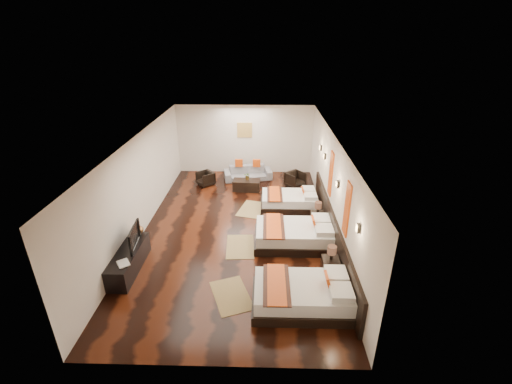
{
  "coord_description": "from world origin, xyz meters",
  "views": [
    {
      "loc": [
        0.83,
        -9.05,
        5.41
      ],
      "look_at": [
        0.58,
        0.29,
        1.1
      ],
      "focal_mm": 24.47,
      "sensor_mm": 36.0,
      "label": 1
    }
  ],
  "objects_px": {
    "bed_near": "(304,294)",
    "bed_mid": "(295,235)",
    "bed_far": "(290,200)",
    "book": "(118,265)",
    "nightstand_a": "(330,265)",
    "armchair_right": "(295,180)",
    "nightstand_b": "(317,217)",
    "armchair_left": "(206,178)",
    "figurine": "(137,229)",
    "coffee_table": "(247,185)",
    "tv": "(131,237)",
    "table_plant": "(248,176)",
    "sofa": "(248,173)",
    "tv_console": "(129,260)"
  },
  "relations": [
    {
      "from": "bed_far",
      "to": "sofa",
      "type": "distance_m",
      "value": 2.85
    },
    {
      "from": "nightstand_a",
      "to": "book",
      "type": "height_order",
      "value": "nightstand_a"
    },
    {
      "from": "sofa",
      "to": "table_plant",
      "type": "xyz_separation_m",
      "value": [
        0.04,
        -0.98,
        0.26
      ]
    },
    {
      "from": "bed_far",
      "to": "book",
      "type": "relative_size",
      "value": 5.71
    },
    {
      "from": "armchair_left",
      "to": "coffee_table",
      "type": "xyz_separation_m",
      "value": [
        1.61,
        -0.45,
        -0.07
      ]
    },
    {
      "from": "coffee_table",
      "to": "bed_far",
      "type": "bearing_deg",
      "value": -41.34
    },
    {
      "from": "tv_console",
      "to": "sofa",
      "type": "bearing_deg",
      "value": 65.85
    },
    {
      "from": "armchair_right",
      "to": "table_plant",
      "type": "relative_size",
      "value": 2.33
    },
    {
      "from": "bed_mid",
      "to": "figurine",
      "type": "xyz_separation_m",
      "value": [
        -4.2,
        -0.49,
        0.42
      ]
    },
    {
      "from": "coffee_table",
      "to": "table_plant",
      "type": "xyz_separation_m",
      "value": [
        0.04,
        0.07,
        0.34
      ]
    },
    {
      "from": "nightstand_b",
      "to": "book",
      "type": "height_order",
      "value": "nightstand_b"
    },
    {
      "from": "figurine",
      "to": "armchair_right",
      "type": "bearing_deg",
      "value": 44.66
    },
    {
      "from": "bed_mid",
      "to": "table_plant",
      "type": "bearing_deg",
      "value": 112.35
    },
    {
      "from": "sofa",
      "to": "bed_mid",
      "type": "bearing_deg",
      "value": -82.88
    },
    {
      "from": "nightstand_a",
      "to": "tv_console",
      "type": "bearing_deg",
      "value": 179.39
    },
    {
      "from": "armchair_right",
      "to": "bed_far",
      "type": "bearing_deg",
      "value": -139.5
    },
    {
      "from": "bed_near",
      "to": "armchair_right",
      "type": "relative_size",
      "value": 3.38
    },
    {
      "from": "bed_near",
      "to": "nightstand_a",
      "type": "bearing_deg",
      "value": 55.08
    },
    {
      "from": "bed_far",
      "to": "armchair_left",
      "type": "distance_m",
      "value": 3.62
    },
    {
      "from": "nightstand_b",
      "to": "book",
      "type": "distance_m",
      "value": 5.75
    },
    {
      "from": "sofa",
      "to": "armchair_right",
      "type": "bearing_deg",
      "value": -31.36
    },
    {
      "from": "bed_near",
      "to": "sofa",
      "type": "xyz_separation_m",
      "value": [
        -1.54,
        7.05,
        -0.01
      ]
    },
    {
      "from": "book",
      "to": "sofa",
      "type": "distance_m",
      "value": 7.05
    },
    {
      "from": "bed_mid",
      "to": "nightstand_a",
      "type": "height_order",
      "value": "bed_mid"
    },
    {
      "from": "bed_near",
      "to": "bed_mid",
      "type": "height_order",
      "value": "bed_mid"
    },
    {
      "from": "book",
      "to": "sofa",
      "type": "relative_size",
      "value": 0.18
    },
    {
      "from": "bed_far",
      "to": "armchair_left",
      "type": "relative_size",
      "value": 3.25
    },
    {
      "from": "tv",
      "to": "coffee_table",
      "type": "xyz_separation_m",
      "value": [
        2.61,
        4.65,
        -0.62
      ]
    },
    {
      "from": "armchair_right",
      "to": "table_plant",
      "type": "xyz_separation_m",
      "value": [
        -1.8,
        -0.31,
        0.25
      ]
    },
    {
      "from": "tv",
      "to": "book",
      "type": "height_order",
      "value": "tv"
    },
    {
      "from": "figurine",
      "to": "coffee_table",
      "type": "distance_m",
      "value": 4.89
    },
    {
      "from": "figurine",
      "to": "armchair_right",
      "type": "distance_m",
      "value": 6.34
    },
    {
      "from": "bed_near",
      "to": "bed_mid",
      "type": "distance_m",
      "value": 2.42
    },
    {
      "from": "nightstand_a",
      "to": "coffee_table",
      "type": "relative_size",
      "value": 0.81
    },
    {
      "from": "nightstand_b",
      "to": "bed_mid",
      "type": "bearing_deg",
      "value": -125.85
    },
    {
      "from": "armchair_left",
      "to": "table_plant",
      "type": "relative_size",
      "value": 2.14
    },
    {
      "from": "figurine",
      "to": "coffee_table",
      "type": "xyz_separation_m",
      "value": [
        2.66,
        4.07,
        -0.51
      ]
    },
    {
      "from": "tv",
      "to": "coffee_table",
      "type": "relative_size",
      "value": 0.93
    },
    {
      "from": "bed_far",
      "to": "armchair_right",
      "type": "bearing_deg",
      "value": 79.95
    },
    {
      "from": "nightstand_b",
      "to": "armchair_right",
      "type": "relative_size",
      "value": 1.23
    },
    {
      "from": "nightstand_a",
      "to": "armchair_left",
      "type": "xyz_separation_m",
      "value": [
        -3.89,
        5.38,
        -0.02
      ]
    },
    {
      "from": "book",
      "to": "nightstand_a",
      "type": "bearing_deg",
      "value": 6.19
    },
    {
      "from": "bed_far",
      "to": "nightstand_a",
      "type": "xyz_separation_m",
      "value": [
        0.75,
        -3.58,
        0.03
      ]
    },
    {
      "from": "bed_far",
      "to": "figurine",
      "type": "relative_size",
      "value": 6.14
    },
    {
      "from": "nightstand_b",
      "to": "armchair_left",
      "type": "distance_m",
      "value": 4.91
    },
    {
      "from": "nightstand_a",
      "to": "figurine",
      "type": "distance_m",
      "value": 5.04
    },
    {
      "from": "bed_near",
      "to": "armchair_left",
      "type": "height_order",
      "value": "bed_near"
    },
    {
      "from": "nightstand_a",
      "to": "armchair_left",
      "type": "bearing_deg",
      "value": 125.87
    },
    {
      "from": "nightstand_b",
      "to": "sofa",
      "type": "xyz_separation_m",
      "value": [
        -2.29,
        3.6,
        -0.0
      ]
    },
    {
      "from": "sofa",
      "to": "armchair_left",
      "type": "height_order",
      "value": "sofa"
    }
  ]
}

